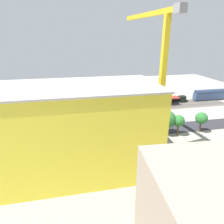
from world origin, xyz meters
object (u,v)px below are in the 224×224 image
street_tree_1 (167,119)px  parked_car_3 (113,127)px  platform_canopy_near (93,107)px  parked_car_2 (134,125)px  box_truck_1 (32,141)px  passenger_coach (210,94)px  box_truck_2 (95,137)px  platform_canopy_far (110,101)px  street_tree_0 (158,123)px  street_tree_2 (179,121)px  traffic_light (173,124)px  construction_building (73,131)px  parked_car_0 (174,122)px  parked_car_1 (154,124)px  street_tree_4 (202,118)px  locomotive (174,99)px  tower_crane (158,72)px  box_truck_0 (61,138)px

street_tree_1 → parked_car_3: bearing=-25.9°
platform_canopy_near → parked_car_2: platform_canopy_near is taller
box_truck_1 → passenger_coach: bearing=-160.0°
box_truck_2 → platform_canopy_far: bearing=-111.0°
passenger_coach → street_tree_0: size_ratio=2.71×
street_tree_2 → platform_canopy_far: bearing=-61.6°
traffic_light → parked_car_3: bearing=-24.3°
platform_canopy_far → street_tree_0: size_ratio=10.19×
platform_canopy_near → construction_building: size_ratio=1.66×
parked_car_0 → parked_car_1: bearing=-1.1°
street_tree_1 → street_tree_4: (-13.06, 0.85, -0.47)m
locomotive → parked_car_1: 33.43m
parked_car_3 → box_truck_2: box_truck_2 is taller
locomotive → street_tree_4: size_ratio=2.09×
street_tree_0 → street_tree_4: street_tree_4 is taller
parked_car_3 → street_tree_4: size_ratio=0.64×
tower_crane → street_tree_1: 20.88m
platform_canopy_near → parked_car_2: (-13.45, 14.63, -3.46)m
construction_building → street_tree_1: size_ratio=4.49×
parked_car_2 → box_truck_2: box_truck_2 is taller
platform_canopy_near → traffic_light: (-24.74, 23.41, -0.07)m
box_truck_0 → street_tree_4: (-48.61, 2.77, 3.55)m
platform_canopy_far → street_tree_4: street_tree_4 is taller
parked_car_2 → parked_car_3: bearing=0.6°
parked_car_3 → street_tree_0: 16.56m
construction_building → street_tree_1: (-31.77, -13.35, -5.11)m
street_tree_0 → street_tree_4: 16.02m
platform_canopy_far → box_truck_0: bearing=52.1°
box_truck_0 → traffic_light: 38.06m
passenger_coach → box_truck_2: bearing=25.9°
box_truck_1 → street_tree_1: 44.75m
parked_car_2 → construction_building: (22.84, 21.63, 10.12)m
platform_canopy_near → platform_canopy_far: (-8.94, -7.44, -0.32)m
tower_crane → traffic_light: 23.08m
street_tree_0 → tower_crane: bearing=55.4°
parked_car_1 → box_truck_1: 44.19m
platform_canopy_near → street_tree_4: bearing=146.2°
street_tree_4 → passenger_coach: bearing=-130.8°
tower_crane → box_truck_0: tower_crane is taller
parked_car_0 → construction_building: (39.37, 21.23, 10.04)m
box_truck_2 → box_truck_1: bearing=-3.1°
tower_crane → box_truck_0: bearing=-18.9°
parked_car_3 → tower_crane: 28.90m
platform_canopy_near → traffic_light: size_ratio=10.85×
platform_canopy_near → parked_car_0: (-29.98, 15.04, -3.39)m
construction_building → tower_crane: 27.42m
traffic_light → construction_building: bearing=20.6°
parked_car_2 → traffic_light: bearing=142.1°
tower_crane → street_tree_4: tower_crane is taller
parked_car_2 → box_truck_2: 17.91m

